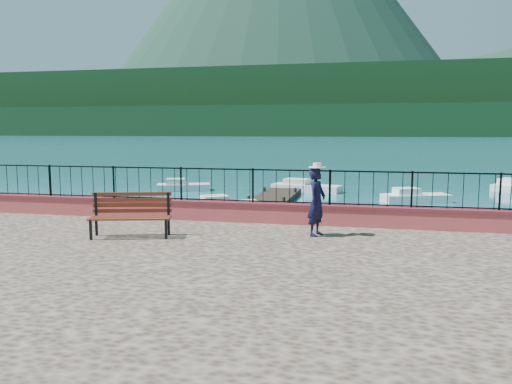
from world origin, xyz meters
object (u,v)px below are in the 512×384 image
at_px(boat_2, 416,195).
at_px(boat_3, 183,184).
at_px(park_bench, 131,224).
at_px(boat_5, 512,184).
at_px(boat_4, 306,185).
at_px(boat_1, 466,226).
at_px(person, 317,202).
at_px(boat_0, 225,203).

bearing_deg(boat_2, boat_3, 151.69).
distance_m(park_bench, boat_5, 28.00).
height_order(boat_2, boat_4, same).
height_order(park_bench, boat_1, park_bench).
bearing_deg(person, boat_0, 45.89).
distance_m(park_bench, boat_2, 18.52).
xyz_separation_m(boat_1, boat_3, (-15.03, 10.81, 0.00)).
relative_size(person, boat_5, 0.47).
height_order(park_bench, boat_4, park_bench).
distance_m(boat_4, boat_5, 13.44).
relative_size(park_bench, boat_0, 0.61).
bearing_deg(boat_4, boat_1, -45.18).
bearing_deg(boat_5, boat_3, 138.37).
distance_m(boat_0, boat_1, 10.77).
bearing_deg(boat_1, person, -87.41).
relative_size(boat_0, boat_1, 0.83).
relative_size(park_bench, boat_3, 0.63).
height_order(boat_1, boat_3, same).
height_order(boat_2, boat_5, same).
bearing_deg(boat_3, boat_1, -55.36).
bearing_deg(boat_0, boat_2, -3.03).
bearing_deg(park_bench, boat_2, 48.31).
height_order(park_bench, boat_5, park_bench).
xyz_separation_m(boat_3, boat_5, (20.64, 5.03, 0.00)).
bearing_deg(boat_3, person, -79.25).
height_order(person, boat_1, person).
height_order(boat_0, boat_4, same).
bearing_deg(boat_4, park_bench, -82.00).
bearing_deg(person, boat_2, 4.17).
relative_size(person, boat_0, 0.51).
relative_size(person, boat_4, 0.40).
height_order(person, boat_5, person).
distance_m(person, boat_1, 8.36).
xyz_separation_m(person, boat_4, (-2.51, 18.75, -1.66)).
relative_size(person, boat_2, 0.49).
relative_size(boat_0, boat_4, 0.78).
xyz_separation_m(person, boat_3, (-10.23, 17.45, -1.66)).
bearing_deg(park_bench, boat_4, 69.33).
distance_m(person, boat_0, 11.65).
xyz_separation_m(person, boat_1, (4.80, 6.64, -1.66)).
height_order(boat_4, boat_5, same).
relative_size(park_bench, boat_5, 0.57).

